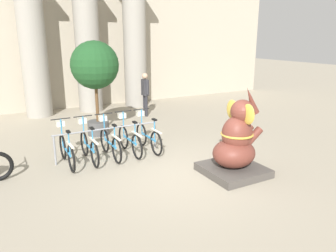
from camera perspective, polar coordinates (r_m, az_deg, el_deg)
The scene contains 14 objects.
ground_plane at distance 7.70m, azimuth 2.69°, elevation -8.21°, with size 60.00×60.00×0.00m, color #9E937F.
building_facade at distance 15.07m, azimuth -14.95°, elevation 14.62°, with size 20.00×0.20×6.00m.
column_left at distance 13.71m, azimuth -22.43°, elevation 12.38°, with size 1.24×1.24×5.16m.
column_middle at distance 14.11m, azimuth -13.82°, elevation 13.14°, with size 1.24×1.24×5.16m.
column_right at distance 14.79m, azimuth -5.81°, elevation 13.58°, with size 1.24×1.24×5.16m.
bike_rack at distance 8.73m, azimuth -10.39°, elevation -1.50°, with size 2.83×0.05×0.77m.
bicycle_0 at distance 8.40m, azimuth -17.30°, elevation -3.86°, with size 0.48×1.62×1.10m.
bicycle_1 at distance 8.52m, azimuth -13.65°, elevation -3.29°, with size 0.48×1.62×1.10m.
bicycle_2 at distance 8.68m, azimuth -10.11°, elevation -2.76°, with size 0.48×1.62×1.10m.
bicycle_3 at distance 8.88m, azimuth -6.76°, elevation -2.19°, with size 0.48×1.62×1.10m.
bicycle_4 at distance 9.10m, azimuth -3.52°, elevation -1.68°, with size 0.48×1.62×1.10m.
elephant_statue at distance 7.60m, azimuth 11.76°, elevation -3.34°, with size 1.31×1.31×2.02m.
person_pedestrian at distance 12.88m, azimuth -4.00°, elevation 6.18°, with size 0.23×0.47×1.70m.
potted_tree at distance 10.45m, azimuth -12.60°, elevation 9.66°, with size 1.48×1.48×2.96m.
Camera 1 is at (-3.69, -6.01, 3.09)m, focal length 35.00 mm.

